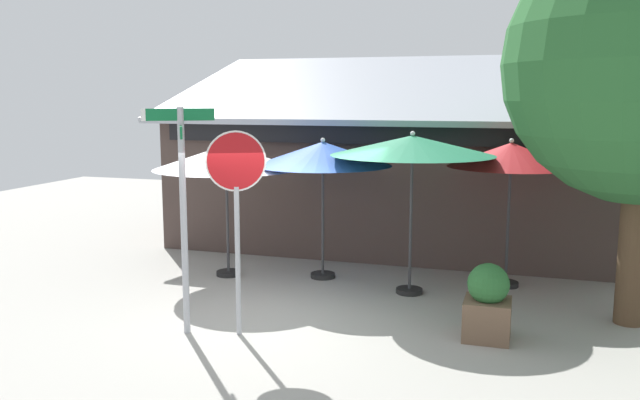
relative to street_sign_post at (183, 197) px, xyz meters
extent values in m
cube|color=#9E9B93|center=(1.07, 0.94, -1.95)|extent=(28.00, 28.00, 0.10)
cube|color=#473833|center=(1.70, 6.74, -0.44)|extent=(9.41, 4.53, 2.92)
cube|color=#999EA8|center=(1.70, 6.59, 1.56)|extent=(9.91, 5.07, 1.54)
cube|color=black|center=(1.70, 4.43, 0.67)|extent=(8.81, 0.16, 0.44)
cylinder|color=#A8AAB2|center=(0.00, 0.00, -0.35)|extent=(0.09, 0.09, 3.10)
cube|color=#116B38|center=(0.00, 0.00, 1.10)|extent=(0.79, 0.47, 0.16)
cube|color=#116B38|center=(0.00, 0.00, 0.88)|extent=(0.47, 0.79, 0.16)
cube|color=white|center=(-0.41, -0.23, 1.10)|extent=(0.07, 0.06, 0.16)
cylinder|color=#A8AAB2|center=(0.72, 0.16, -0.88)|extent=(0.07, 0.07, 2.05)
cylinder|color=white|center=(0.72, 0.16, 0.49)|extent=(0.72, 0.40, 0.81)
cylinder|color=red|center=(0.72, 0.16, 0.49)|extent=(0.68, 0.39, 0.76)
cylinder|color=black|center=(-0.73, 2.89, -1.86)|extent=(0.44, 0.44, 0.08)
cylinder|color=#333335|center=(-0.73, 2.89, -0.90)|extent=(0.05, 0.05, 2.00)
cone|color=white|center=(-0.73, 2.89, 0.27)|extent=(2.61, 2.61, 0.43)
sphere|color=silver|center=(-0.73, 2.89, 0.51)|extent=(0.08, 0.08, 0.08)
cylinder|color=black|center=(0.96, 3.27, -1.86)|extent=(0.44, 0.44, 0.08)
cylinder|color=#333335|center=(0.96, 3.27, -0.86)|extent=(0.05, 0.05, 2.09)
cone|color=#2D56B7|center=(0.96, 3.27, 0.34)|extent=(2.44, 2.44, 0.41)
sphere|color=silver|center=(0.96, 3.27, 0.58)|extent=(0.08, 0.08, 0.08)
cylinder|color=black|center=(2.62, 2.78, -1.86)|extent=(0.44, 0.44, 0.08)
cylinder|color=#333335|center=(2.62, 2.78, -0.73)|extent=(0.05, 0.05, 2.35)
cone|color=#1E724C|center=(2.62, 2.78, 0.56)|extent=(2.66, 2.66, 0.32)
sphere|color=silver|center=(2.62, 2.78, 0.75)|extent=(0.08, 0.08, 0.08)
cylinder|color=black|center=(4.12, 3.69, -1.86)|extent=(0.44, 0.44, 0.08)
cylinder|color=#333335|center=(4.12, 3.69, -0.84)|extent=(0.05, 0.05, 2.12)
cone|color=#B21E23|center=(4.12, 3.69, 0.37)|extent=(2.12, 2.12, 0.41)
sphere|color=silver|center=(4.12, 3.69, 0.60)|extent=(0.08, 0.08, 0.08)
cylinder|color=brown|center=(5.89, 2.26, -0.79)|extent=(0.42, 0.42, 2.22)
cube|color=brown|center=(3.98, 1.01, -1.63)|extent=(0.61, 0.61, 0.54)
sphere|color=#28602D|center=(3.98, 1.01, -1.14)|extent=(0.56, 0.56, 0.56)
camera|label=1|loc=(4.42, -7.85, 1.34)|focal=37.32mm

